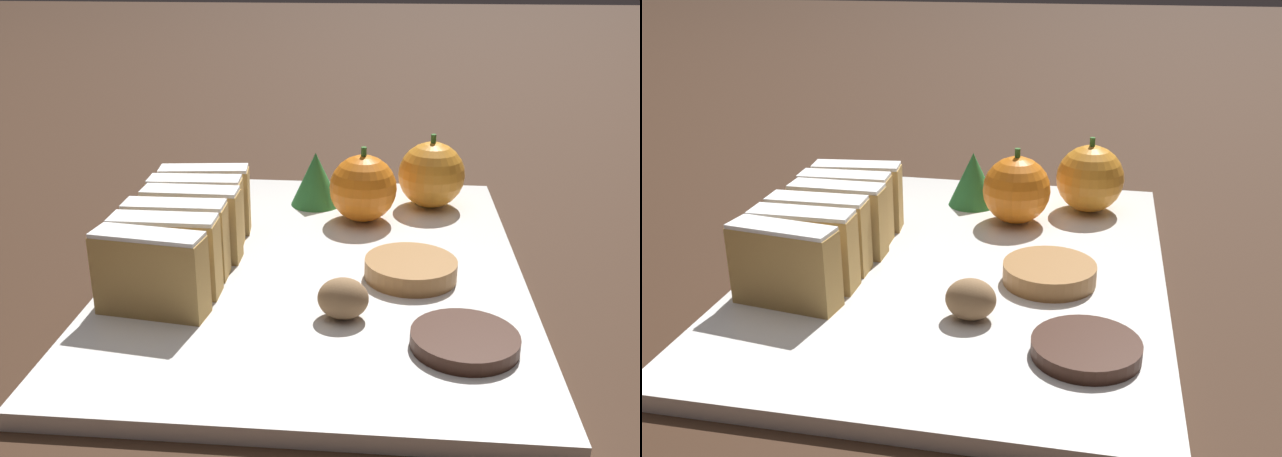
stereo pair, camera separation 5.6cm
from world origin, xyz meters
TOP-DOWN VIEW (x-y plane):
  - ground_plane at (0.00, 0.00)m, footprint 6.00×6.00m
  - serving_platter at (0.00, 0.00)m, footprint 0.32×0.43m
  - stollen_slice_front at (-0.11, -0.09)m, footprint 0.08×0.03m
  - stollen_slice_second at (-0.11, -0.06)m, footprint 0.08×0.02m
  - stollen_slice_third at (-0.11, -0.03)m, footprint 0.08×0.03m
  - stollen_slice_fourth at (-0.10, -0.00)m, footprint 0.08×0.02m
  - stollen_slice_fifth at (-0.11, 0.03)m, footprint 0.08×0.03m
  - stollen_slice_sixth at (-0.11, 0.06)m, footprint 0.08×0.03m
  - orange_near at (0.03, 0.10)m, footprint 0.06×0.06m
  - orange_far at (0.09, 0.15)m, footprint 0.06×0.06m
  - walnut at (0.02, -0.09)m, footprint 0.04×0.03m
  - chocolate_cookie at (0.10, -0.12)m, footprint 0.07×0.07m
  - gingerbread_cookie at (0.07, -0.02)m, footprint 0.07×0.07m
  - evergreen_sprig at (-0.02, 0.14)m, footprint 0.05×0.05m

SIDE VIEW (x-z plane):
  - ground_plane at x=0.00m, z-range 0.00..0.00m
  - serving_platter at x=0.00m, z-range 0.00..0.01m
  - chocolate_cookie at x=0.10m, z-range 0.01..0.02m
  - gingerbread_cookie at x=0.07m, z-range 0.01..0.03m
  - walnut at x=0.02m, z-range 0.01..0.04m
  - evergreen_sprig at x=-0.02m, z-range 0.01..0.06m
  - stollen_slice_front at x=-0.11m, z-range 0.01..0.07m
  - stollen_slice_second at x=-0.11m, z-range 0.01..0.07m
  - stollen_slice_third at x=-0.11m, z-range 0.01..0.07m
  - stollen_slice_fourth at x=-0.10m, z-range 0.01..0.07m
  - stollen_slice_fifth at x=-0.11m, z-range 0.01..0.07m
  - stollen_slice_sixth at x=-0.11m, z-range 0.01..0.07m
  - orange_near at x=0.03m, z-range 0.01..0.08m
  - orange_far at x=0.09m, z-range 0.01..0.08m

